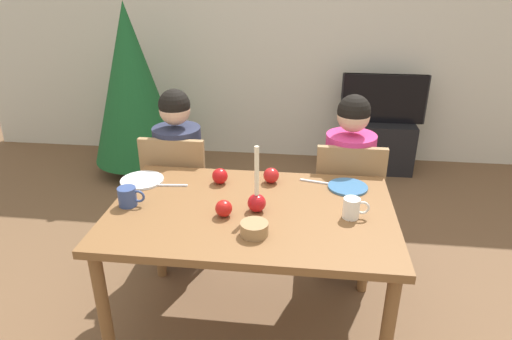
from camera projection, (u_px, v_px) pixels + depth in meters
ground_plane at (252, 326)px, 2.52m from camera, size 7.68×7.68×0.00m
back_wall at (285, 28)px, 4.34m from camera, size 6.40×0.10×2.60m
dining_table at (251, 223)px, 2.25m from camera, size 1.40×0.90×0.75m
chair_left at (179, 190)px, 2.92m from camera, size 0.40×0.40×0.90m
chair_right at (346, 200)px, 2.80m from camera, size 0.40×0.40×0.90m
person_left_child at (180, 180)px, 2.92m from camera, size 0.30×0.30×1.17m
person_right_child at (347, 189)px, 2.81m from camera, size 0.30×0.30×1.17m
tv_stand at (378, 145)px, 4.40m from camera, size 0.64×0.40×0.48m
tv at (384, 99)px, 4.21m from camera, size 0.79×0.05×0.46m
christmas_tree at (132, 84)px, 4.09m from camera, size 0.82×0.82×1.66m
candle_centerpiece at (257, 199)px, 2.16m from camera, size 0.09×0.09×0.34m
plate_left at (142, 180)px, 2.49m from camera, size 0.24×0.24×0.01m
plate_right at (348, 187)px, 2.42m from camera, size 0.21×0.21×0.01m
mug_left at (128, 197)px, 2.23m from camera, size 0.14×0.09×0.10m
mug_right at (352, 208)px, 2.11m from camera, size 0.13×0.08×0.10m
fork_left at (171, 185)px, 2.44m from camera, size 0.18×0.03×0.01m
fork_right at (316, 182)px, 2.48m from camera, size 0.18×0.05×0.01m
bowl_walnuts at (254, 229)px, 1.99m from camera, size 0.13×0.13×0.06m
apple_near_candle at (224, 208)px, 2.13m from camera, size 0.08×0.08×0.08m
apple_by_left_plate at (271, 175)px, 2.46m from camera, size 0.09×0.09×0.09m
apple_by_right_mug at (220, 176)px, 2.46m from camera, size 0.09×0.09×0.09m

